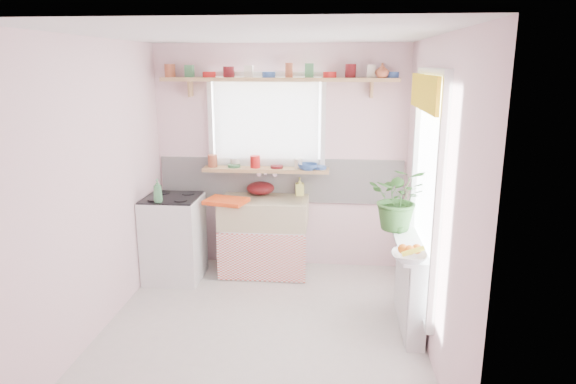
{
  "coord_description": "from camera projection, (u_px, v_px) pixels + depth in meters",
  "views": [
    {
      "loc": [
        0.61,
        -4.05,
        2.28
      ],
      "look_at": [
        0.18,
        0.55,
        1.12
      ],
      "focal_mm": 32.0,
      "sensor_mm": 36.0,
      "label": 1
    }
  ],
  "objects": [
    {
      "name": "radiator_ledge",
      "position": [
        411.0,
        285.0,
        4.5
      ],
      "size": [
        0.22,
        0.95,
        0.78
      ],
      "color": "white",
      "rests_on": "ground"
    },
    {
      "name": "cooker",
      "position": [
        174.0,
        238.0,
        5.53
      ],
      "size": [
        0.58,
        0.58,
        0.93
      ],
      "color": "white",
      "rests_on": "ground"
    },
    {
      "name": "sill_crockery",
      "position": [
        261.0,
        163.0,
        5.68
      ],
      "size": [
        1.35,
        0.11,
        0.12
      ],
      "color": "#A55133",
      "rests_on": "windowsill"
    },
    {
      "name": "room",
      "position": [
        340.0,
        161.0,
        4.96
      ],
      "size": [
        3.2,
        3.2,
        3.2
      ],
      "color": "silver",
      "rests_on": "ground"
    },
    {
      "name": "cooker_bottle",
      "position": [
        158.0,
        191.0,
        5.18
      ],
      "size": [
        0.11,
        0.11,
        0.24
      ],
      "primitive_type": "imported",
      "rotation": [
        0.0,
        0.0,
        0.15
      ],
      "color": "#458A55",
      "rests_on": "cooker"
    },
    {
      "name": "sink_unit",
      "position": [
        264.0,
        236.0,
        5.68
      ],
      "size": [
        0.95,
        0.65,
        1.11
      ],
      "color": "white",
      "rests_on": "ground"
    },
    {
      "name": "shelf_vase",
      "position": [
        382.0,
        71.0,
        5.25
      ],
      "size": [
        0.16,
        0.16,
        0.15
      ],
      "primitive_type": "imported",
      "rotation": [
        0.0,
        0.0,
        0.16
      ],
      "color": "#B95A38",
      "rests_on": "pine_shelf"
    },
    {
      "name": "colander",
      "position": [
        261.0,
        188.0,
        5.77
      ],
      "size": [
        0.41,
        0.41,
        0.14
      ],
      "primitive_type": "ellipsoid",
      "rotation": [
        0.0,
        0.0,
        0.4
      ],
      "color": "#540E11",
      "rests_on": "sink_unit"
    },
    {
      "name": "herb_pot",
      "position": [
        400.0,
        222.0,
        4.66
      ],
      "size": [
        0.12,
        0.09,
        0.22
      ],
      "primitive_type": "imported",
      "rotation": [
        0.0,
        0.0,
        0.07
      ],
      "color": "#316428",
      "rests_on": "radiator_ledge"
    },
    {
      "name": "shelf_crockery",
      "position": [
        275.0,
        72.0,
        5.41
      ],
      "size": [
        2.47,
        0.11,
        0.12
      ],
      "color": "#A55133",
      "rests_on": "pine_shelf"
    },
    {
      "name": "sill_cup",
      "position": [
        236.0,
        162.0,
        5.76
      ],
      "size": [
        0.14,
        0.14,
        0.09
      ],
      "primitive_type": "imported",
      "rotation": [
        0.0,
        0.0,
        0.32
      ],
      "color": "beige",
      "rests_on": "windowsill"
    },
    {
      "name": "pine_shelf",
      "position": [
        279.0,
        79.0,
        5.43
      ],
      "size": [
        2.52,
        0.24,
        0.04
      ],
      "primitive_type": "cube",
      "color": "tan",
      "rests_on": "room"
    },
    {
      "name": "soap_bottle_sink",
      "position": [
        300.0,
        186.0,
        5.72
      ],
      "size": [
        0.1,
        0.11,
        0.2
      ],
      "primitive_type": "imported",
      "rotation": [
        0.0,
        0.0,
        0.14
      ],
      "color": "#D5D75F",
      "rests_on": "sink_unit"
    },
    {
      "name": "fruit_bowl",
      "position": [
        409.0,
        257.0,
        4.02
      ],
      "size": [
        0.3,
        0.3,
        0.07
      ],
      "primitive_type": "imported",
      "rotation": [
        0.0,
        0.0,
        -0.07
      ],
      "color": "silver",
      "rests_on": "radiator_ledge"
    },
    {
      "name": "jade_plant",
      "position": [
        399.0,
        198.0,
        4.73
      ],
      "size": [
        0.6,
        0.54,
        0.61
      ],
      "primitive_type": "imported",
      "rotation": [
        0.0,
        0.0,
        -0.14
      ],
      "color": "#2F5F26",
      "rests_on": "radiator_ledge"
    },
    {
      "name": "sill_bowl",
      "position": [
        308.0,
        167.0,
        5.58
      ],
      "size": [
        0.22,
        0.22,
        0.07
      ],
      "primitive_type": "imported",
      "rotation": [
        0.0,
        0.0,
        -0.01
      ],
      "color": "#2D5294",
      "rests_on": "windowsill"
    },
    {
      "name": "dish_tray",
      "position": [
        226.0,
        201.0,
        5.42
      ],
      "size": [
        0.48,
        0.4,
        0.04
      ],
      "primitive_type": "cube",
      "rotation": [
        0.0,
        0.0,
        -0.24
      ],
      "color": "#FF4E16",
      "rests_on": "sink_unit"
    },
    {
      "name": "windowsill",
      "position": [
        266.0,
        170.0,
        5.69
      ],
      "size": [
        1.4,
        0.22,
        0.04
      ],
      "primitive_type": "cube",
      "color": "tan",
      "rests_on": "room"
    },
    {
      "name": "fruit",
      "position": [
        410.0,
        250.0,
        4.02
      ],
      "size": [
        0.2,
        0.14,
        0.1
      ],
      "color": "orange",
      "rests_on": "fruit_bowl"
    }
  ]
}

